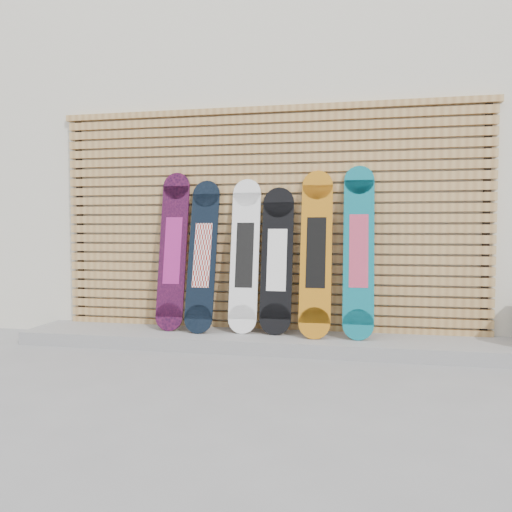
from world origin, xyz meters
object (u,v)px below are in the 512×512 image
(snowboard_2, at_px, (245,255))
(snowboard_4, at_px, (316,252))
(snowboard_3, at_px, (277,260))
(snowboard_1, at_px, (202,255))
(snowboard_0, at_px, (173,250))
(snowboard_5, at_px, (359,251))

(snowboard_2, distance_m, snowboard_4, 0.69)
(snowboard_2, xyz_separation_m, snowboard_3, (0.31, -0.00, -0.04))
(snowboard_3, bearing_deg, snowboard_4, -8.13)
(snowboard_1, relative_size, snowboard_3, 1.06)
(snowboard_0, bearing_deg, snowboard_2, 0.62)
(snowboard_2, bearing_deg, snowboard_3, -0.34)
(snowboard_3, relative_size, snowboard_5, 0.88)
(snowboard_1, bearing_deg, snowboard_2, 5.39)
(snowboard_5, bearing_deg, snowboard_4, -177.90)
(snowboard_0, xyz_separation_m, snowboard_3, (1.03, 0.01, -0.08))
(snowboard_3, bearing_deg, snowboard_1, -177.08)
(snowboard_4, bearing_deg, snowboard_3, 171.87)
(snowboard_5, bearing_deg, snowboard_2, 177.81)
(snowboard_1, height_order, snowboard_5, snowboard_5)
(snowboard_4, bearing_deg, snowboard_0, 178.08)
(snowboard_4, relative_size, snowboard_5, 0.98)
(snowboard_0, distance_m, snowboard_5, 1.79)
(snowboard_0, height_order, snowboard_3, snowboard_0)
(snowboard_0, xyz_separation_m, snowboard_5, (1.79, -0.03, 0.01))
(snowboard_1, distance_m, snowboard_4, 1.10)
(snowboard_2, distance_m, snowboard_3, 0.32)
(snowboard_0, height_order, snowboard_5, snowboard_5)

